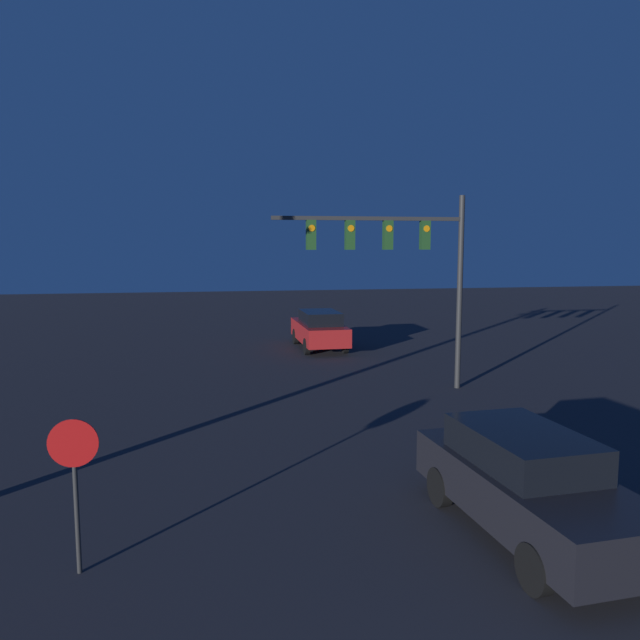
{
  "coord_description": "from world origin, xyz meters",
  "views": [
    {
      "loc": [
        -2.56,
        -2.04,
        4.72
      ],
      "look_at": [
        0.0,
        11.8,
        2.98
      ],
      "focal_mm": 35.0,
      "sensor_mm": 36.0,
      "label": 1
    }
  ],
  "objects_px": {
    "traffic_signal_mast": "(402,254)",
    "car_near": "(527,483)",
    "car_far": "(319,329)",
    "stop_sign": "(74,467)"
  },
  "relations": [
    {
      "from": "car_far",
      "to": "stop_sign",
      "type": "distance_m",
      "value": 19.6
    },
    {
      "from": "car_near",
      "to": "stop_sign",
      "type": "distance_m",
      "value": 6.94
    },
    {
      "from": "traffic_signal_mast",
      "to": "car_near",
      "type": "bearing_deg",
      "value": -96.11
    },
    {
      "from": "car_near",
      "to": "car_far",
      "type": "xyz_separation_m",
      "value": [
        -0.01,
        18.43,
        0.0
      ]
    },
    {
      "from": "car_near",
      "to": "car_far",
      "type": "bearing_deg",
      "value": -94.0
    },
    {
      "from": "car_near",
      "to": "stop_sign",
      "type": "height_order",
      "value": "stop_sign"
    },
    {
      "from": "traffic_signal_mast",
      "to": "car_far",
      "type": "bearing_deg",
      "value": 97.39
    },
    {
      "from": "traffic_signal_mast",
      "to": "stop_sign",
      "type": "distance_m",
      "value": 13.06
    },
    {
      "from": "car_far",
      "to": "traffic_signal_mast",
      "type": "relative_size",
      "value": 0.77
    },
    {
      "from": "car_far",
      "to": "traffic_signal_mast",
      "type": "bearing_deg",
      "value": -83.62
    }
  ]
}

